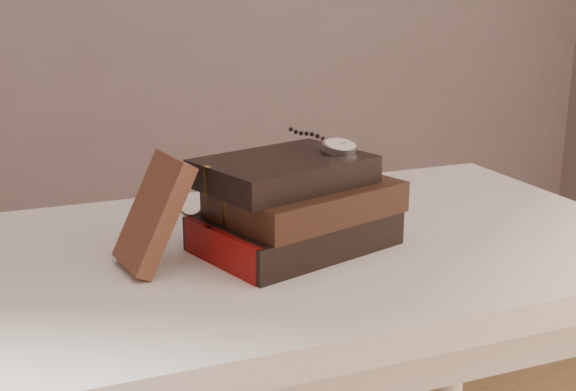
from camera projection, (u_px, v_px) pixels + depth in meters
name	position (u px, v px, depth m)	size (l,w,h in m)	color
table	(302.00, 299.00, 1.08)	(1.00, 0.60, 0.75)	silver
book_stack	(296.00, 206.00, 1.01)	(0.30, 0.24, 0.13)	black
journal	(154.00, 213.00, 0.94)	(0.02, 0.09, 0.15)	#422419
pocket_watch	(338.00, 146.00, 1.03)	(0.07, 0.16, 0.02)	silver
eyeglasses	(205.00, 195.00, 1.02)	(0.14, 0.15, 0.05)	silver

